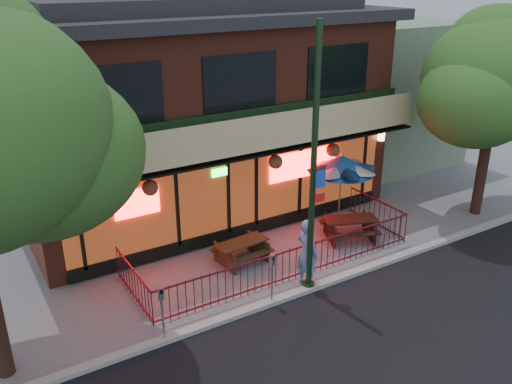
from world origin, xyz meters
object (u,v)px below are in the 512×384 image
Objects in this scene: street_tree_right at (497,71)px; picnic_table_right at (350,225)px; street_light at (313,180)px; parking_meter_near at (272,271)px; picnic_table_left at (242,248)px; pedestrian at (307,253)px; patio_umbrella at (342,164)px; parking_meter_far at (162,306)px.

street_tree_right is 3.45× the size of picnic_table_right.
parking_meter_near is (-1.24, -0.08, -2.18)m from street_light.
street_tree_right is at bearing 6.55° from parking_meter_near.
street_light is 8.30m from street_tree_right.
pedestrian is (0.87, -2.00, 0.55)m from picnic_table_left.
parking_meter_far is at bearing -159.06° from patio_umbrella.
picnic_table_left is at bearing 172.15° from street_tree_right.
parking_meter_near is at bearing -100.83° from picnic_table_left.
street_light is at bearing 154.40° from pedestrian.
pedestrian is at bearing -152.23° from picnic_table_right.
street_tree_right is 10.01m from picnic_table_left.
pedestrian is 1.33m from parking_meter_near.
street_light is 2.51m from parking_meter_near.
pedestrian is (-2.79, -1.47, 0.51)m from picnic_table_right.
pedestrian is at bearing 3.82° from parking_meter_far.
patio_umbrella reaches higher than picnic_table_left.
parking_meter_near is (-4.57, -2.88, -1.14)m from patio_umbrella.
street_tree_right is at bearing -7.85° from picnic_table_left.
picnic_table_left is 1.12× the size of parking_meter_far.
picnic_table_left is 2.39m from parking_meter_near.
patio_umbrella reaches higher than pedestrian.
street_light is 3.44× the size of picnic_table_right.
patio_umbrella reaches higher than parking_meter_far.
picnic_table_right is at bearing -8.25° from picnic_table_left.
parking_meter_far is (-12.24, -1.07, -3.97)m from street_tree_right.
street_light is at bearing 3.57° from parking_meter_near.
street_light is 1.00× the size of street_tree_right.
patio_umbrella is at bearing 32.25° from parking_meter_near.
parking_meter_near reaches higher than picnic_table_left.
patio_umbrella is at bearing 158.95° from street_tree_right.
street_tree_right is 6.89m from picnic_table_right.
picnic_table_left is 3.70m from picnic_table_right.
picnic_table_right is at bearing 23.20° from parking_meter_near.
parking_meter_near reaches higher than picnic_table_right.
pedestrian is at bearing -141.49° from patio_umbrella.
parking_meter_far is (-7.06, -1.75, 0.52)m from picnic_table_right.
street_light reaches higher than parking_meter_far.
parking_meter_near is (-4.09, -1.75, 0.50)m from picnic_table_right.
patio_umbrella is (3.33, 2.80, -1.03)m from street_light.
street_light is 3.59m from picnic_table_left.
patio_umbrella is (4.13, 0.60, 1.68)m from picnic_table_left.
picnic_table_left is 0.66× the size of patio_umbrella.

